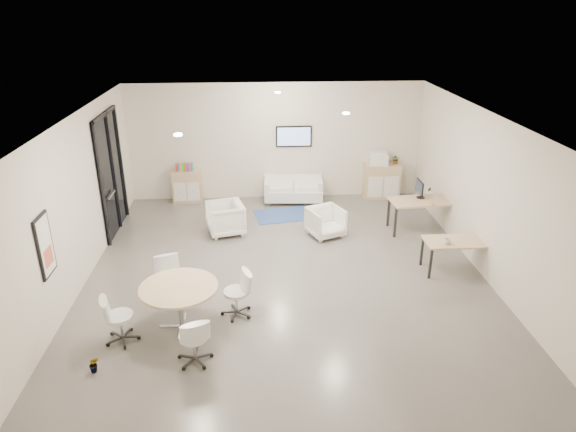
% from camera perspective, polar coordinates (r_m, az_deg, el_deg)
% --- Properties ---
extents(room_shell, '(9.60, 10.60, 4.80)m').
position_cam_1_polar(room_shell, '(9.93, -0.28, 1.69)').
color(room_shell, '#5A5752').
rests_on(room_shell, ground).
extents(glass_door, '(0.09, 1.90, 2.85)m').
position_cam_1_polar(glass_door, '(12.77, -19.07, 4.83)').
color(glass_door, black).
rests_on(glass_door, room_shell).
extents(artwork, '(0.05, 0.54, 1.04)m').
position_cam_1_polar(artwork, '(9.13, -25.39, -3.01)').
color(artwork, black).
rests_on(artwork, room_shell).
extents(wall_tv, '(0.98, 0.06, 0.58)m').
position_cam_1_polar(wall_tv, '(14.17, 0.65, 8.84)').
color(wall_tv, black).
rests_on(wall_tv, room_shell).
extents(ceiling_spots, '(3.14, 4.14, 0.03)m').
position_cam_1_polar(ceiling_spots, '(10.28, -1.72, 11.61)').
color(ceiling_spots, '#FFEAC6').
rests_on(ceiling_spots, room_shell).
extents(sideboard_left, '(0.78, 0.41, 0.88)m').
position_cam_1_polar(sideboard_left, '(14.45, -11.12, 3.25)').
color(sideboard_left, tan).
rests_on(sideboard_left, room_shell).
extents(sideboard_right, '(0.99, 0.48, 0.99)m').
position_cam_1_polar(sideboard_right, '(14.70, 10.35, 3.87)').
color(sideboard_right, tan).
rests_on(sideboard_right, room_shell).
extents(books, '(0.46, 0.14, 0.22)m').
position_cam_1_polar(books, '(14.28, -11.44, 5.33)').
color(books, red).
rests_on(books, sideboard_left).
extents(printer, '(0.58, 0.51, 0.36)m').
position_cam_1_polar(printer, '(14.47, 10.06, 6.35)').
color(printer, white).
rests_on(printer, sideboard_right).
extents(loveseat, '(1.63, 0.89, 0.59)m').
position_cam_1_polar(loveseat, '(14.23, 0.60, 2.90)').
color(loveseat, silver).
rests_on(loveseat, room_shell).
extents(blue_rug, '(1.64, 1.23, 0.01)m').
position_cam_1_polar(blue_rug, '(13.40, -0.42, 0.13)').
color(blue_rug, '#2C4A87').
rests_on(blue_rug, room_shell).
extents(armchair_left, '(0.95, 0.98, 0.85)m').
position_cam_1_polar(armchair_left, '(12.29, -7.00, -0.11)').
color(armchair_left, silver).
rests_on(armchair_left, room_shell).
extents(armchair_right, '(0.96, 0.94, 0.77)m').
position_cam_1_polar(armchair_right, '(12.12, 4.22, -0.53)').
color(armchair_right, silver).
rests_on(armchair_right, room_shell).
extents(desk_rear, '(1.58, 0.89, 0.79)m').
position_cam_1_polar(desk_rear, '(12.65, 14.67, 1.38)').
color(desk_rear, tan).
rests_on(desk_rear, room_shell).
extents(desk_front, '(1.31, 0.66, 0.68)m').
position_cam_1_polar(desk_front, '(10.99, 18.26, -2.95)').
color(desk_front, tan).
rests_on(desk_front, room_shell).
extents(monitor, '(0.20, 0.50, 0.44)m').
position_cam_1_polar(monitor, '(12.66, 14.44, 2.96)').
color(monitor, black).
rests_on(monitor, desk_rear).
extents(round_table, '(1.31, 1.31, 0.80)m').
position_cam_1_polar(round_table, '(8.83, -12.03, -8.12)').
color(round_table, tan).
rests_on(round_table, room_shell).
extents(meeting_chairs, '(2.60, 2.60, 0.82)m').
position_cam_1_polar(meeting_chairs, '(8.99, -11.87, -9.79)').
color(meeting_chairs, white).
rests_on(meeting_chairs, room_shell).
extents(plant_cabinet, '(0.31, 0.33, 0.21)m').
position_cam_1_polar(plant_cabinet, '(14.60, 11.89, 6.09)').
color(plant_cabinet, '#3F7F3F').
rests_on(plant_cabinet, sideboard_right).
extents(plant_floor, '(0.17, 0.28, 0.12)m').
position_cam_1_polar(plant_floor, '(8.57, -20.68, -15.58)').
color(plant_floor, '#3F7F3F').
rests_on(plant_floor, room_shell).
extents(cup, '(0.17, 0.15, 0.14)m').
position_cam_1_polar(cup, '(10.72, 17.27, -2.66)').
color(cup, white).
rests_on(cup, desk_front).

